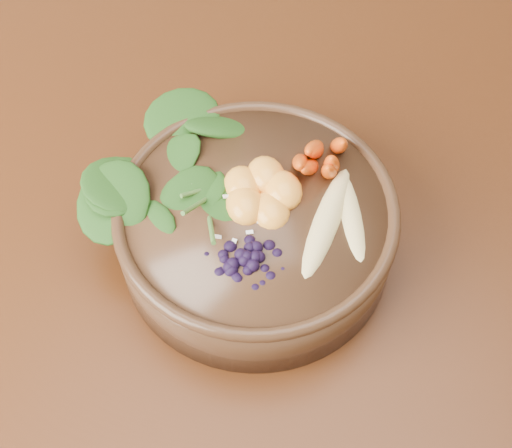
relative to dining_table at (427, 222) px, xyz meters
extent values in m
plane|color=#381E0F|center=(0.00, 0.00, -0.66)|extent=(4.00, 4.00, 0.00)
cube|color=#43210E|center=(0.00, 0.00, 0.07)|extent=(1.60, 0.90, 0.04)
cylinder|color=#432A19|center=(-0.23, -0.05, 0.13)|extent=(0.38, 0.38, 0.08)
ellipsoid|color=#E0CC84|center=(-0.14, -0.08, 0.18)|extent=(0.05, 0.15, 0.02)
ellipsoid|color=#E0CC84|center=(-0.17, -0.08, 0.19)|extent=(0.10, 0.14, 0.02)
camera|label=1|loc=(-0.32, -0.44, 0.75)|focal=50.00mm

